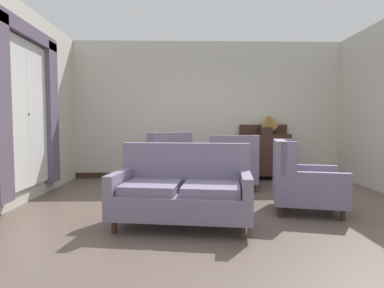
{
  "coord_description": "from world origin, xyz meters",
  "views": [
    {
      "loc": [
        -0.51,
        -4.21,
        1.17
      ],
      "look_at": [
        -0.39,
        0.88,
        0.85
      ],
      "focal_mm": 28.9,
      "sensor_mm": 36.0,
      "label": 1
    }
  ],
  "objects_px": {
    "armchair_foreground_right": "(164,167)",
    "gramophone": "(269,122)",
    "settee": "(182,191)",
    "armchair_near_window": "(234,166)",
    "armchair_beside_settee": "(301,181)",
    "coffee_table": "(216,177)",
    "porcelain_vase": "(218,159)",
    "sideboard": "(265,154)"
  },
  "relations": [
    {
      "from": "armchair_foreground_right",
      "to": "gramophone",
      "type": "xyz_separation_m",
      "value": [
        2.12,
        1.09,
        0.8
      ]
    },
    {
      "from": "settee",
      "to": "armchair_near_window",
      "type": "height_order",
      "value": "armchair_near_window"
    },
    {
      "from": "armchair_near_window",
      "to": "armchair_beside_settee",
      "type": "bearing_deg",
      "value": 122.1
    },
    {
      "from": "coffee_table",
      "to": "porcelain_vase",
      "type": "bearing_deg",
      "value": 35.34
    },
    {
      "from": "settee",
      "to": "gramophone",
      "type": "distance_m",
      "value": 3.5
    },
    {
      "from": "settee",
      "to": "armchair_near_window",
      "type": "distance_m",
      "value": 2.27
    },
    {
      "from": "settee",
      "to": "porcelain_vase",
      "type": "bearing_deg",
      "value": 69.08
    },
    {
      "from": "settee",
      "to": "armchair_beside_settee",
      "type": "height_order",
      "value": "armchair_beside_settee"
    },
    {
      "from": "armchair_near_window",
      "to": "gramophone",
      "type": "bearing_deg",
      "value": -127.57
    },
    {
      "from": "armchair_foreground_right",
      "to": "sideboard",
      "type": "height_order",
      "value": "sideboard"
    },
    {
      "from": "settee",
      "to": "sideboard",
      "type": "bearing_deg",
      "value": 67.84
    },
    {
      "from": "armchair_beside_settee",
      "to": "armchair_near_window",
      "type": "bearing_deg",
      "value": 37.3
    },
    {
      "from": "gramophone",
      "to": "armchair_beside_settee",
      "type": "bearing_deg",
      "value": -94.68
    },
    {
      "from": "armchair_beside_settee",
      "to": "gramophone",
      "type": "bearing_deg",
      "value": 9.27
    },
    {
      "from": "coffee_table",
      "to": "gramophone",
      "type": "xyz_separation_m",
      "value": [
        1.31,
        1.98,
        0.83
      ]
    },
    {
      "from": "settee",
      "to": "armchair_beside_settee",
      "type": "xyz_separation_m",
      "value": [
        1.6,
        0.52,
        0.01
      ]
    },
    {
      "from": "porcelain_vase",
      "to": "settee",
      "type": "relative_size",
      "value": 0.23
    },
    {
      "from": "armchair_near_window",
      "to": "armchair_beside_settee",
      "type": "height_order",
      "value": "armchair_near_window"
    },
    {
      "from": "coffee_table",
      "to": "sideboard",
      "type": "height_order",
      "value": "sideboard"
    },
    {
      "from": "coffee_table",
      "to": "settee",
      "type": "relative_size",
      "value": 0.48
    },
    {
      "from": "coffee_table",
      "to": "gramophone",
      "type": "height_order",
      "value": "gramophone"
    },
    {
      "from": "armchair_foreground_right",
      "to": "sideboard",
      "type": "xyz_separation_m",
      "value": [
        2.07,
        1.18,
        0.11
      ]
    },
    {
      "from": "settee",
      "to": "sideboard",
      "type": "height_order",
      "value": "sideboard"
    },
    {
      "from": "coffee_table",
      "to": "armchair_near_window",
      "type": "height_order",
      "value": "armchair_near_window"
    },
    {
      "from": "armchair_near_window",
      "to": "armchair_beside_settee",
      "type": "distance_m",
      "value": 1.68
    },
    {
      "from": "coffee_table",
      "to": "gramophone",
      "type": "relative_size",
      "value": 1.43
    },
    {
      "from": "coffee_table",
      "to": "armchair_foreground_right",
      "type": "distance_m",
      "value": 1.2
    },
    {
      "from": "armchair_foreground_right",
      "to": "settee",
      "type": "bearing_deg",
      "value": 63.83
    },
    {
      "from": "porcelain_vase",
      "to": "gramophone",
      "type": "distance_m",
      "value": 2.4
    },
    {
      "from": "armchair_foreground_right",
      "to": "gramophone",
      "type": "bearing_deg",
      "value": 170.88
    },
    {
      "from": "gramophone",
      "to": "porcelain_vase",
      "type": "bearing_deg",
      "value": -123.12
    },
    {
      "from": "armchair_beside_settee",
      "to": "sideboard",
      "type": "xyz_separation_m",
      "value": [
        0.14,
        2.45,
        0.14
      ]
    },
    {
      "from": "armchair_beside_settee",
      "to": "coffee_table",
      "type": "bearing_deg",
      "value": 85.1
    },
    {
      "from": "gramophone",
      "to": "coffee_table",
      "type": "bearing_deg",
      "value": -123.44
    },
    {
      "from": "settee",
      "to": "armchair_beside_settee",
      "type": "relative_size",
      "value": 1.58
    },
    {
      "from": "porcelain_vase",
      "to": "settee",
      "type": "distance_m",
      "value": 1.1
    },
    {
      "from": "armchair_beside_settee",
      "to": "settee",
      "type": "bearing_deg",
      "value": 122.11
    },
    {
      "from": "settee",
      "to": "armchair_near_window",
      "type": "relative_size",
      "value": 1.64
    },
    {
      "from": "coffee_table",
      "to": "armchair_beside_settee",
      "type": "distance_m",
      "value": 1.18
    },
    {
      "from": "sideboard",
      "to": "armchair_foreground_right",
      "type": "bearing_deg",
      "value": -150.2
    },
    {
      "from": "coffee_table",
      "to": "armchair_near_window",
      "type": "relative_size",
      "value": 0.79
    },
    {
      "from": "coffee_table",
      "to": "armchair_beside_settee",
      "type": "xyz_separation_m",
      "value": [
        1.11,
        -0.38,
        0.0
      ]
    }
  ]
}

